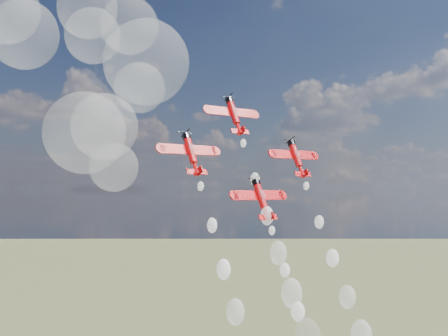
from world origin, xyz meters
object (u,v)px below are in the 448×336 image
plane_lead (234,115)px  plane_right (296,157)px  plane_left (191,153)px  plane_slot (261,198)px

plane_lead → plane_right: (14.14, -4.38, -8.88)m
plane_left → plane_slot: plane_left is taller
plane_left → plane_lead: bearing=17.2°
plane_lead → plane_slot: size_ratio=1.00×
plane_right → plane_left: bearing=180.0°
plane_right → plane_slot: bearing=-162.8°
plane_lead → plane_left: plane_lead is taller
plane_slot → plane_left: bearing=162.8°
plane_lead → plane_right: bearing=-17.2°
plane_slot → plane_right: bearing=17.2°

